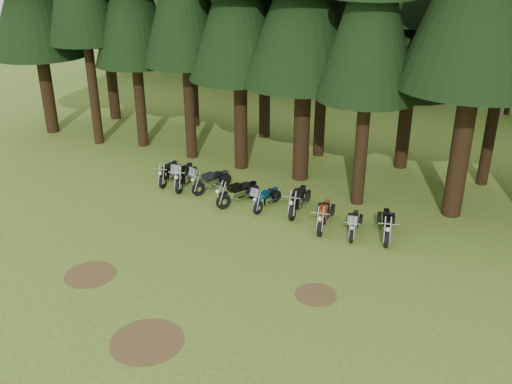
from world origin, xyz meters
TOP-DOWN VIEW (x-y plane):
  - ground at (0.00, 0.00)m, footprint 120.00×120.00m
  - decid_0 at (-22.10, 25.26)m, footprint 8.00×7.78m
  - decid_1 at (-15.99, 25.76)m, footprint 7.91×7.69m
  - decid_2 at (-10.43, 24.78)m, footprint 6.72×6.53m
  - decid_3 at (-4.71, 25.13)m, footprint 6.12×5.95m
  - decid_4 at (1.58, 26.32)m, footprint 5.93×5.76m
  - dirt_patch_0 at (-3.00, -2.00)m, footprint 1.80×1.80m
  - dirt_patch_1 at (4.50, 0.50)m, footprint 1.40×1.40m
  - dirt_patch_2 at (1.00, -4.00)m, footprint 2.20×2.20m
  - motorcycle_0 at (-5.39, 6.13)m, footprint 0.67×2.16m
  - motorcycle_1 at (-4.41, 6.01)m, footprint 0.97×2.40m
  - motorcycle_2 at (-3.00, 6.15)m, footprint 1.02×2.24m
  - motorcycle_3 at (-1.22, 5.52)m, footprint 1.01×2.25m
  - motorcycle_4 at (0.09, 5.67)m, footprint 0.44×2.05m
  - motorcycle_5 at (1.44, 5.98)m, footprint 0.52×2.40m
  - motorcycle_6 at (2.93, 5.19)m, footprint 0.62×2.29m
  - motorcycle_7 at (4.24, 5.10)m, footprint 0.68×2.00m
  - motorcycle_8 at (5.44, 5.50)m, footprint 0.80×2.25m

SIDE VIEW (x-z plane):
  - ground at x=0.00m, z-range 0.00..0.00m
  - dirt_patch_0 at x=-3.00m, z-range 0.00..0.01m
  - dirt_patch_1 at x=4.50m, z-range 0.00..0.01m
  - dirt_patch_2 at x=1.00m, z-range 0.00..0.01m
  - motorcycle_7 at x=4.24m, z-range -0.21..1.05m
  - motorcycle_4 at x=0.09m, z-range -0.21..1.07m
  - motorcycle_0 at x=-5.39m, z-range 0.01..0.90m
  - motorcycle_6 at x=2.93m, z-range 0.01..0.95m
  - motorcycle_8 at x=5.44m, z-range 0.01..0.95m
  - motorcycle_2 at x=-3.00m, z-range -0.24..1.20m
  - motorcycle_3 at x=-1.22m, z-range 0.01..0.97m
  - motorcycle_5 at x=1.44m, z-range 0.01..0.99m
  - motorcycle_1 at x=-4.41m, z-range -0.25..1.27m
  - decid_4 at x=1.58m, z-range 0.67..8.07m
  - decid_3 at x=-4.71m, z-range 0.69..8.34m
  - decid_2 at x=-10.43m, z-range 0.76..9.15m
  - decid_1 at x=-15.99m, z-range 0.89..10.77m
  - decid_0 at x=-22.10m, z-range 0.90..10.90m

